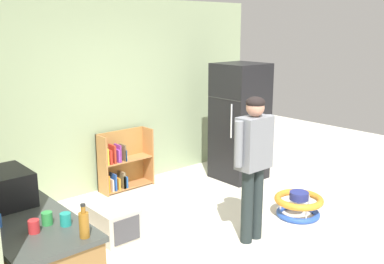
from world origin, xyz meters
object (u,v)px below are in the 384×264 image
object	(u,v)px
microwave	(5,187)
orange_cup	(6,182)
refrigerator	(240,122)
pet_carrier	(114,222)
green_cup	(47,218)
teal_cup	(66,219)
red_cup	(34,226)
baby_walker	(299,204)
amber_bottle	(84,224)
kitchen_counter	(15,255)
bookshelf	(121,164)
standing_person	(254,157)

from	to	relation	value
microwave	orange_cup	size ratio (longest dim) A/B	5.05
refrigerator	pet_carrier	bearing A→B (deg)	-169.54
microwave	green_cup	xyz separation A→B (m)	(0.08, -0.60, -0.09)
teal_cup	red_cup	bearing A→B (deg)	170.24
baby_walker	amber_bottle	bearing A→B (deg)	-172.59
kitchen_counter	baby_walker	distance (m)	3.34
orange_cup	green_cup	size ratio (longest dim) A/B	1.00
refrigerator	green_cup	world-z (taller)	refrigerator
pet_carrier	red_cup	size ratio (longest dim) A/B	5.81
kitchen_counter	pet_carrier	distance (m)	1.39
kitchen_counter	refrigerator	xyz separation A→B (m)	(3.81, 1.00, 0.44)
baby_walker	green_cup	xyz separation A→B (m)	(-3.21, -0.04, 0.79)
kitchen_counter	baby_walker	xyz separation A→B (m)	(3.29, -0.51, -0.29)
refrigerator	baby_walker	world-z (taller)	refrigerator
refrigerator	green_cup	distance (m)	4.04
microwave	amber_bottle	distance (m)	0.99
kitchen_counter	green_cup	bearing A→B (deg)	-81.73
kitchen_counter	bookshelf	distance (m)	2.80
refrigerator	orange_cup	size ratio (longest dim) A/B	18.74
refrigerator	kitchen_counter	bearing A→B (deg)	-165.34
bookshelf	standing_person	size ratio (longest dim) A/B	0.53
bookshelf	amber_bottle	world-z (taller)	amber_bottle
pet_carrier	red_cup	world-z (taller)	red_cup
baby_walker	refrigerator	bearing A→B (deg)	70.76
bookshelf	microwave	xyz separation A→B (m)	(-2.17, -1.72, 0.67)
teal_cup	refrigerator	bearing A→B (deg)	24.33
kitchen_counter	microwave	size ratio (longest dim) A/B	4.21
standing_person	orange_cup	distance (m)	2.46
amber_bottle	teal_cup	size ratio (longest dim) A/B	2.59
pet_carrier	microwave	bearing A→B (deg)	-159.72
microwave	green_cup	bearing A→B (deg)	-82.17
teal_cup	microwave	bearing A→B (deg)	104.06
orange_cup	teal_cup	distance (m)	1.10
standing_person	pet_carrier	distance (m)	1.73
teal_cup	green_cup	size ratio (longest dim) A/B	1.00
bookshelf	red_cup	distance (m)	3.30
teal_cup	standing_person	bearing A→B (deg)	3.02
standing_person	baby_walker	world-z (taller)	standing_person
bookshelf	baby_walker	distance (m)	2.55
refrigerator	standing_person	xyz separation A→B (m)	(-1.44, -1.53, 0.07)
refrigerator	baby_walker	size ratio (longest dim) A/B	2.95
kitchen_counter	red_cup	size ratio (longest dim) A/B	21.27
baby_walker	red_cup	distance (m)	3.43
refrigerator	green_cup	size ratio (longest dim) A/B	18.74
baby_walker	pet_carrier	distance (m)	2.28
kitchen_counter	microwave	xyz separation A→B (m)	(-0.00, 0.06, 0.59)
refrigerator	standing_person	bearing A→B (deg)	-133.25
amber_bottle	teal_cup	distance (m)	0.27
pet_carrier	microwave	distance (m)	1.60
baby_walker	amber_bottle	xyz separation A→B (m)	(-3.10, -0.40, 0.84)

